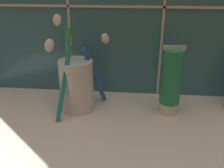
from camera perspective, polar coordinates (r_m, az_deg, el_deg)
The scene contains 3 objects.
sink_counter at distance 47.60cm, azimuth 8.93°, elevation -10.54°, with size 79.19×28.54×2.00cm, color silver.
toothbrush_cup at distance 50.29cm, azimuth -8.14°, elevation 0.15°, with size 11.17×12.49×18.98cm.
toothpaste_tube at distance 49.00cm, azimuth 13.35°, elevation 0.64°, with size 4.07×3.88×13.87cm.
Camera 1 is at (-3.55, -39.18, 27.79)cm, focal length 40.00 mm.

